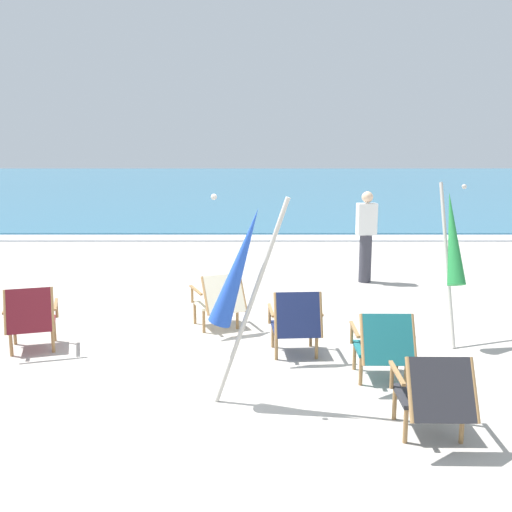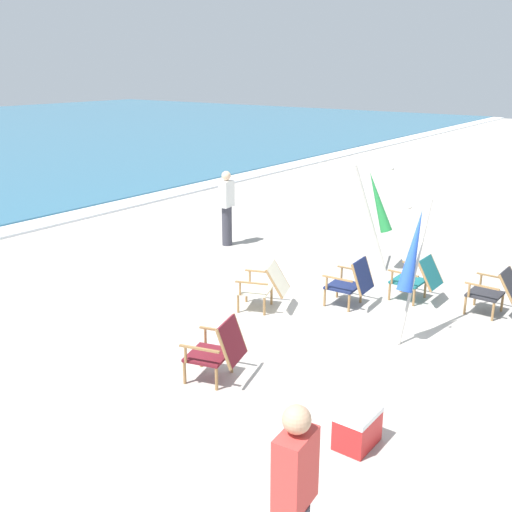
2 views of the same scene
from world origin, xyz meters
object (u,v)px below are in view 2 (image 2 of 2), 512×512
object	(u,v)px
beach_chair_front_left	(497,290)
umbrella_furled_green	(378,203)
person_near_chairs	(295,505)
beach_chair_back_right	(265,285)
beach_chair_far_center	(219,349)
person_by_waterline	(227,208)
beach_chair_mid_center	(352,281)
beach_chair_front_right	(418,277)
cooler_box	(357,428)
umbrella_furled_blue	(413,252)

from	to	relation	value
beach_chair_front_left	umbrella_furled_green	world-z (taller)	umbrella_furled_green
person_near_chairs	beach_chair_back_right	bearing A→B (deg)	38.08
beach_chair_far_center	person_by_waterline	bearing A→B (deg)	38.52
umbrella_furled_green	beach_chair_mid_center	bearing A→B (deg)	-164.33
beach_chair_back_right	umbrella_furled_green	xyz separation A→B (m)	(2.89, -0.50, 0.89)
beach_chair_front_right	person_by_waterline	world-z (taller)	person_by_waterline
beach_chair_mid_center	person_near_chairs	bearing A→B (deg)	-156.01
cooler_box	beach_chair_far_center	bearing A→B (deg)	85.18
beach_chair_back_right	cooler_box	world-z (taller)	beach_chair_back_right
beach_chair_back_right	beach_chair_mid_center	bearing A→B (deg)	-47.68
umbrella_furled_green	person_near_chairs	world-z (taller)	umbrella_furled_green
beach_chair_mid_center	person_by_waterline	xyz separation A→B (m)	(1.49, 3.85, 0.41)
cooler_box	person_by_waterline	bearing A→B (deg)	49.87
beach_chair_mid_center	umbrella_furled_green	world-z (taller)	umbrella_furled_green
beach_chair_far_center	umbrella_furled_blue	world-z (taller)	umbrella_furled_blue
beach_chair_front_right	cooler_box	bearing A→B (deg)	-165.57
beach_chair_far_center	cooler_box	world-z (taller)	beach_chair_far_center
beach_chair_far_center	beach_chair_mid_center	distance (m)	3.14
umbrella_furled_blue	beach_chair_front_right	bearing A→B (deg)	17.26
beach_chair_back_right	beach_chair_far_center	size ratio (longest dim) A/B	1.13
beach_chair_front_right	person_near_chairs	xyz separation A→B (m)	(-6.14, -1.58, 0.42)
person_near_chairs	person_by_waterline	world-z (taller)	same
umbrella_furled_blue	cooler_box	xyz separation A→B (m)	(-2.68, -0.61, -1.12)
beach_chair_back_right	cooler_box	distance (m)	3.73
person_near_chairs	umbrella_furled_green	bearing A→B (deg)	21.85
beach_chair_mid_center	cooler_box	distance (m)	3.79
beach_chair_mid_center	umbrella_furled_blue	distance (m)	1.64
person_by_waterline	cooler_box	size ratio (longest dim) A/B	3.33
umbrella_furled_blue	person_near_chairs	world-z (taller)	umbrella_furled_blue
umbrella_furled_green	person_by_waterline	distance (m)	3.37
umbrella_furled_blue	beach_chair_mid_center	bearing A→B (deg)	63.19
beach_chair_back_right	person_by_waterline	xyz separation A→B (m)	(2.45, 2.81, 0.42)
beach_chair_back_right	umbrella_furled_blue	bearing A→B (deg)	-81.74
beach_chair_far_center	person_near_chairs	distance (m)	3.34
umbrella_furled_blue	beach_chair_front_left	bearing A→B (deg)	-24.81
umbrella_furled_blue	person_by_waterline	bearing A→B (deg)	67.40
umbrella_furled_blue	umbrella_furled_green	xyz separation A→B (m)	(2.56, 1.77, -0.01)
beach_chair_back_right	beach_chair_front_left	xyz separation A→B (m)	(1.97, -3.03, -0.00)
beach_chair_far_center	umbrella_furled_green	size ratio (longest dim) A/B	0.41
umbrella_furled_green	cooler_box	xyz separation A→B (m)	(-5.24, -2.38, -1.11)
beach_chair_back_right	beach_chair_front_right	xyz separation A→B (m)	(1.81, -1.81, 0.00)
beach_chair_back_right	beach_chair_front_right	bearing A→B (deg)	-45.16
beach_chair_front_left	person_near_chairs	bearing A→B (deg)	-176.67
person_by_waterline	umbrella_furled_green	bearing A→B (deg)	-82.41
umbrella_furled_green	person_near_chairs	bearing A→B (deg)	-158.15
beach_chair_front_left	umbrella_furled_blue	xyz separation A→B (m)	(-1.64, 0.76, 0.90)
beach_chair_far_center	umbrella_furled_blue	distance (m)	3.01
beach_chair_back_right	beach_chair_far_center	bearing A→B (deg)	-158.14
beach_chair_back_right	cooler_box	xyz separation A→B (m)	(-2.35, -2.89, -0.22)
umbrella_furled_green	beach_chair_far_center	bearing A→B (deg)	-175.77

